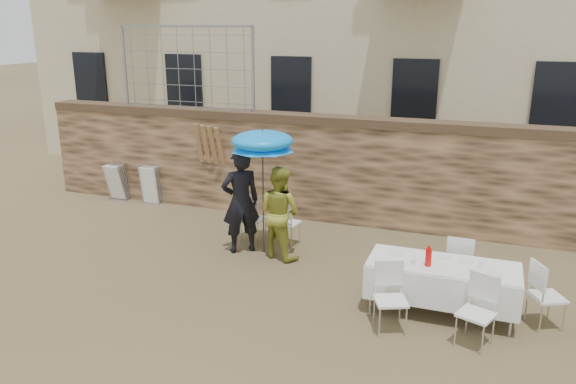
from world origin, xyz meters
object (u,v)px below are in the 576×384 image
(table_chair_front_right, at_px, (476,313))
(table_chair_side, at_px, (547,295))
(table_chair_front_left, at_px, (391,299))
(man_suit, at_px, (241,202))
(table_chair_back, at_px, (460,263))
(woman_dress, at_px, (279,212))
(chair_stack_right, at_px, (153,184))
(chair_stack_left, at_px, (121,180))
(couple_chair_left, at_px, (253,217))
(couple_chair_right, at_px, (287,221))
(umbrella, at_px, (262,144))
(banquet_table, at_px, (443,266))
(soda_bottle, at_px, (428,257))

(table_chair_front_right, height_order, table_chair_side, same)
(table_chair_front_right, bearing_deg, table_chair_front_left, -158.96)
(man_suit, bearing_deg, table_chair_back, 135.69)
(woman_dress, xyz_separation_m, table_chair_front_right, (3.43, -1.90, -0.36))
(chair_stack_right, bearing_deg, chair_stack_left, 180.00)
(woman_dress, xyz_separation_m, couple_chair_left, (-0.75, 0.55, -0.36))
(couple_chair_right, height_order, chair_stack_right, couple_chair_right)
(man_suit, xyz_separation_m, woman_dress, (0.75, 0.00, -0.12))
(couple_chair_right, distance_m, chair_stack_left, 4.99)
(table_chair_front_left, relative_size, table_chair_side, 1.00)
(man_suit, xyz_separation_m, table_chair_side, (5.08, -1.05, -0.48))
(man_suit, height_order, couple_chair_left, man_suit)
(man_suit, relative_size, chair_stack_left, 2.09)
(woman_dress, height_order, table_chair_side, woman_dress)
(couple_chair_right, bearing_deg, man_suit, 45.99)
(woman_dress, bearing_deg, chair_stack_right, -7.75)
(umbrella, bearing_deg, table_chair_back, -7.33)
(banquet_table, height_order, chair_stack_left, chair_stack_left)
(banquet_table, distance_m, table_chair_back, 0.86)
(man_suit, height_order, chair_stack_right, man_suit)
(umbrella, xyz_separation_m, chair_stack_left, (-4.48, 1.89, -1.56))
(couple_chair_left, distance_m, table_chair_front_left, 3.94)
(couple_chair_left, distance_m, soda_bottle, 3.96)
(banquet_table, xyz_separation_m, chair_stack_right, (-6.86, 3.14, -0.27))
(man_suit, xyz_separation_m, chair_stack_right, (-3.18, 1.99, -0.50))
(banquet_table, distance_m, table_chair_side, 1.43)
(woman_dress, distance_m, couple_chair_right, 0.66)
(woman_dress, xyz_separation_m, chair_stack_right, (-3.93, 1.99, -0.38))
(woman_dress, relative_size, couple_chair_right, 1.75)
(man_suit, relative_size, chair_stack_right, 2.09)
(table_chair_front_left, bearing_deg, chair_stack_right, 124.86)
(chair_stack_left, bearing_deg, umbrella, -22.92)
(table_chair_back, bearing_deg, woman_dress, -4.73)
(umbrella, relative_size, banquet_table, 1.02)
(woman_dress, xyz_separation_m, soda_bottle, (2.73, -1.30, 0.07))
(couple_chair_left, distance_m, table_chair_front_right, 4.85)
(banquet_table, height_order, table_chair_back, table_chair_back)
(couple_chair_right, bearing_deg, table_chair_back, 172.07)
(woman_dress, relative_size, table_chair_back, 1.75)
(chair_stack_left, bearing_deg, soda_bottle, -23.53)
(umbrella, relative_size, couple_chair_left, 2.23)
(soda_bottle, xyz_separation_m, chair_stack_right, (-6.66, 3.29, -0.45))
(woman_dress, bearing_deg, umbrella, 3.22)
(woman_dress, xyz_separation_m, banquet_table, (2.93, -1.15, -0.11))
(woman_dress, bearing_deg, man_suit, 19.16)
(couple_chair_right, bearing_deg, table_chair_front_left, 142.04)
(couple_chair_left, height_order, table_chair_front_right, same)
(couple_chair_right, distance_m, banquet_table, 3.44)
(couple_chair_left, bearing_deg, soda_bottle, 156.49)
(man_suit, height_order, soda_bottle, man_suit)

